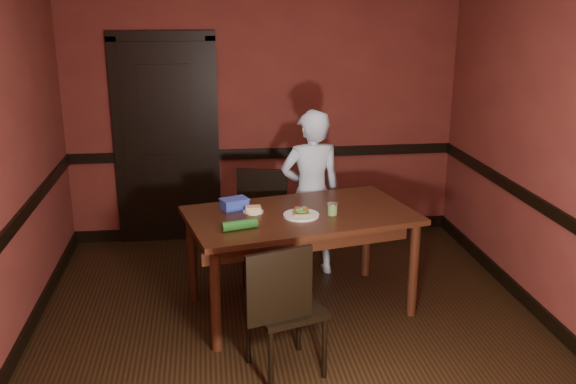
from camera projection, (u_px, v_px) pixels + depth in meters
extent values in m
cube|color=black|center=(294.00, 339.00, 4.83)|extent=(4.00, 4.50, 0.01)
cube|color=maroon|center=(264.00, 110.00, 6.56)|extent=(4.00, 0.02, 2.70)
cube|color=maroon|center=(381.00, 323.00, 2.30)|extent=(4.00, 0.02, 2.70)
cube|color=maroon|center=(566.00, 156.00, 4.68)|extent=(0.02, 4.50, 2.70)
cube|color=black|center=(265.00, 153.00, 6.68)|extent=(4.00, 0.03, 0.10)
cube|color=black|center=(3.00, 239.00, 4.32)|extent=(0.03, 4.50, 0.10)
cube|color=black|center=(556.00, 215.00, 4.81)|extent=(0.03, 4.50, 0.10)
cube|color=black|center=(266.00, 229.00, 6.93)|extent=(4.00, 0.03, 0.12)
cube|color=black|center=(18.00, 349.00, 4.56)|extent=(0.03, 4.50, 0.12)
cube|color=black|center=(543.00, 315.00, 5.05)|extent=(0.03, 4.50, 0.12)
cube|color=black|center=(167.00, 145.00, 6.50)|extent=(0.85, 0.04, 2.05)
cube|color=black|center=(119.00, 146.00, 6.46)|extent=(0.10, 0.06, 2.15)
cube|color=black|center=(214.00, 143.00, 6.58)|extent=(0.10, 0.06, 2.15)
cube|color=black|center=(161.00, 36.00, 6.20)|extent=(1.05, 0.06, 0.10)
cube|color=#32180C|center=(300.00, 261.00, 5.19)|extent=(1.94, 1.35, 0.83)
imported|color=silver|center=(311.00, 194.00, 5.77)|extent=(0.60, 0.43, 1.53)
cylinder|color=white|center=(301.00, 216.00, 4.99)|extent=(0.28, 0.28, 0.01)
cube|color=#AC7A53|center=(301.00, 213.00, 4.98)|extent=(0.13, 0.12, 0.02)
ellipsoid|color=green|center=(301.00, 211.00, 4.98)|extent=(0.12, 0.11, 0.03)
cylinder|color=red|center=(298.00, 208.00, 4.98)|extent=(0.05, 0.05, 0.01)
cylinder|color=red|center=(306.00, 209.00, 4.96)|extent=(0.05, 0.05, 0.01)
cylinder|color=#73AD58|center=(298.00, 210.00, 4.94)|extent=(0.03, 0.03, 0.01)
cylinder|color=#73AD58|center=(304.00, 207.00, 5.00)|extent=(0.03, 0.03, 0.01)
cylinder|color=#73AD58|center=(301.00, 208.00, 4.97)|extent=(0.03, 0.03, 0.01)
cylinder|color=#659246|center=(332.00, 210.00, 5.02)|extent=(0.08, 0.08, 0.08)
cylinder|color=beige|center=(333.00, 204.00, 5.00)|extent=(0.08, 0.08, 0.01)
cylinder|color=white|center=(253.00, 212.00, 5.08)|extent=(0.16, 0.16, 0.01)
cube|color=#D7B46F|center=(253.00, 209.00, 5.07)|extent=(0.12, 0.08, 0.04)
cube|color=blue|center=(234.00, 205.00, 5.15)|extent=(0.24, 0.20, 0.08)
cube|color=blue|center=(234.00, 199.00, 5.13)|extent=(0.25, 0.21, 0.01)
cylinder|color=#1B5117|center=(239.00, 225.00, 4.70)|extent=(0.28, 0.14, 0.07)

